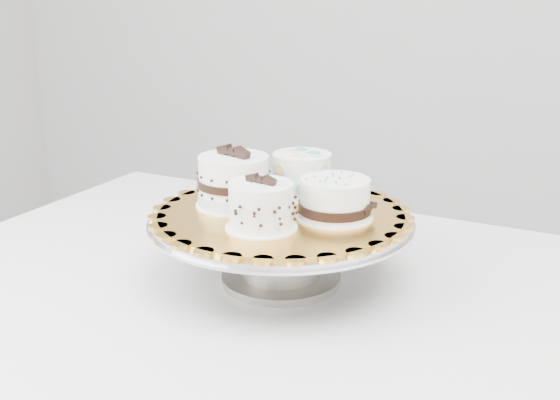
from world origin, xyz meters
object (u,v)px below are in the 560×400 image
(cake_board, at_px, (281,213))
(cake_swirl, at_px, (261,207))
(cake_ribbon, at_px, (335,200))
(cake_dots, at_px, (302,174))
(table, at_px, (296,330))
(cake_banded, at_px, (234,183))
(cake_stand, at_px, (281,236))

(cake_board, distance_m, cake_swirl, 0.08)
(cake_swirl, relative_size, cake_ribbon, 0.90)
(cake_dots, bearing_deg, cake_board, -107.38)
(cake_board, height_order, cake_dots, cake_dots)
(cake_dots, height_order, cake_ribbon, cake_dots)
(table, relative_size, cake_dots, 11.82)
(cake_banded, xyz_separation_m, cake_ribbon, (0.16, -0.00, -0.01))
(table, bearing_deg, cake_swirl, -112.22)
(cake_dots, bearing_deg, cake_stand, -107.38)
(cake_stand, bearing_deg, cake_dots, 88.74)
(cake_stand, height_order, cake_board, cake_board)
(table, distance_m, cake_board, 0.19)
(cake_banded, height_order, cake_ribbon, cake_banded)
(table, xyz_separation_m, cake_ribbon, (0.05, 0.02, 0.21))
(table, xyz_separation_m, cake_stand, (-0.03, 0.02, 0.15))
(cake_board, xyz_separation_m, cake_dots, (0.00, 0.09, 0.04))
(cake_banded, bearing_deg, cake_board, 18.14)
(cake_board, relative_size, cake_ribbon, 3.03)
(cake_stand, height_order, cake_ribbon, cake_ribbon)
(table, xyz_separation_m, cake_banded, (-0.11, 0.02, 0.22))
(cake_dots, bearing_deg, cake_banded, -149.17)
(cake_board, bearing_deg, cake_swirl, -91.13)
(cake_board, height_order, cake_ribbon, cake_ribbon)
(cake_swirl, distance_m, cake_ribbon, 0.12)
(cake_ribbon, bearing_deg, cake_swirl, -125.84)
(table, relative_size, cake_swirl, 12.54)
(cake_stand, xyz_separation_m, cake_board, (-0.00, 0.00, 0.04))
(table, distance_m, cake_dots, 0.25)
(table, xyz_separation_m, cake_dots, (-0.03, 0.11, 0.22))
(cake_dots, bearing_deg, table, -90.92)
(cake_stand, bearing_deg, cake_board, 180.00)
(table, relative_size, cake_banded, 9.82)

